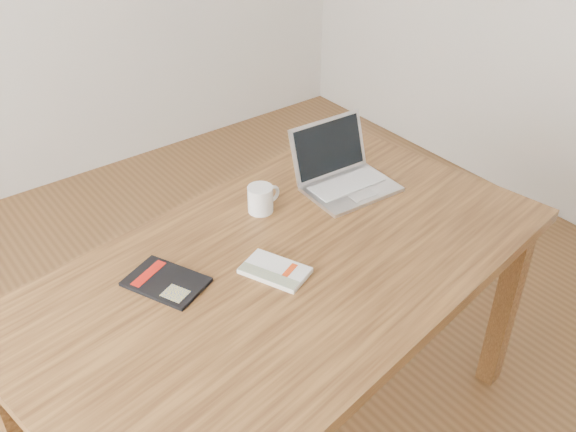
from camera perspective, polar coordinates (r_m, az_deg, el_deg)
room at (r=1.48m, az=-7.91°, el=14.31°), size 4.04×4.04×2.70m
desk at (r=1.83m, az=-0.10°, el=-6.28°), size 1.65×1.11×0.75m
white_guidebook at (r=1.74m, az=-1.16°, el=-4.88°), size 0.17×0.20×0.02m
black_guidebook at (r=1.73m, az=-10.79°, el=-5.78°), size 0.21×0.24×0.01m
laptop at (r=2.10m, az=4.89°, el=3.79°), size 0.30×0.27×0.19m
coffee_mug at (r=1.96m, az=-2.40°, el=1.58°), size 0.11×0.08×0.08m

